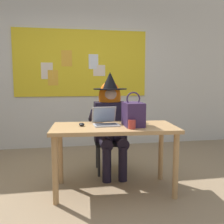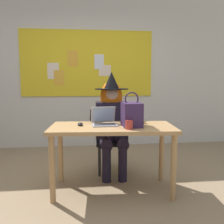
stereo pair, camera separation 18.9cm
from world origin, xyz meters
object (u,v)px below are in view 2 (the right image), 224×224
Objects in this scene: laptop at (104,121)px; coffee_mug at (129,125)px; computer_mouse at (80,124)px; desk_main at (112,135)px; person_costumed at (112,117)px; handbag at (132,114)px; chair_at_desk at (111,135)px.

coffee_mug is (0.24, -0.28, 0.00)m from laptop.
coffee_mug is at bearing -30.97° from computer_mouse.
desk_main is at bearing 127.73° from coffee_mug.
person_costumed is at bearing 46.74° from computer_mouse.
desk_main is 0.32m from handbag.
person_costumed is at bearing 0.48° from chair_at_desk.
desk_main is 3.73× the size of handbag.
handbag is (0.14, -0.72, 0.39)m from chair_at_desk.
laptop is 3.07× the size of coffee_mug.
handbag is (0.29, -0.11, 0.09)m from laptop.
desk_main is at bearing -47.71° from laptop.
handbag reaches higher than computer_mouse.
computer_mouse is at bearing 152.48° from coffee_mug.
handbag is at bearing 14.03° from chair_at_desk.
laptop is 0.37m from coffee_mug.
chair_at_desk is 0.80m from computer_mouse.
computer_mouse is 0.28× the size of handbag.
desk_main is 1.04× the size of person_costumed.
handbag is 0.20m from coffee_mug.
coffee_mug is at bearing -52.27° from desk_main.
desk_main is 0.58m from person_costumed.
laptop is 0.27m from computer_mouse.
person_costumed is 4.65× the size of laptop.
person_costumed reaches higher than laptop.
handbag is at bearing 14.76° from person_costumed.
handbag is (0.21, -0.03, 0.24)m from desk_main.
desk_main is 0.29m from coffee_mug.
handbag is at bearing -24.12° from laptop.
desk_main is at bearing -14.11° from computer_mouse.
coffee_mug is at bearing 8.37° from chair_at_desk.
computer_mouse is 1.09× the size of coffee_mug.
desk_main is 1.59× the size of chair_at_desk.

